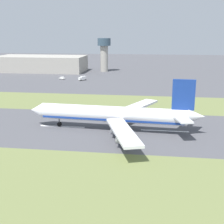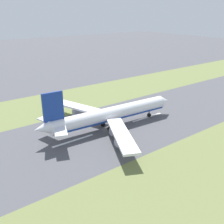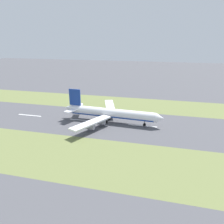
% 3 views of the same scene
% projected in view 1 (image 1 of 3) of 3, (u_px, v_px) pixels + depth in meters
% --- Properties ---
extents(ground_plane, '(800.00, 800.00, 0.00)m').
position_uv_depth(ground_plane, '(122.00, 129.00, 120.23)').
color(ground_plane, '#4C4C51').
extents(grass_median_west, '(40.00, 600.00, 0.01)m').
position_uv_depth(grass_median_west, '(102.00, 184.00, 77.09)').
color(grass_median_west, olive).
rests_on(grass_median_west, ground).
extents(grass_median_east, '(40.00, 600.00, 0.01)m').
position_uv_depth(grass_median_east, '(131.00, 103.00, 163.36)').
color(grass_median_east, olive).
rests_on(grass_median_east, ground).
extents(centreline_dash_mid, '(1.20, 18.00, 0.01)m').
position_uv_depth(centreline_dash_mid, '(165.00, 131.00, 118.04)').
color(centreline_dash_mid, silver).
rests_on(centreline_dash_mid, ground).
extents(centreline_dash_far, '(1.20, 18.00, 0.01)m').
position_uv_depth(centreline_dash_far, '(62.00, 126.00, 123.36)').
color(centreline_dash_far, silver).
rests_on(centreline_dash_far, ground).
extents(airplane_main_jet, '(64.01, 67.21, 20.20)m').
position_uv_depth(airplane_main_jet, '(117.00, 115.00, 117.56)').
color(airplane_main_jet, white).
rests_on(airplane_main_jet, ground).
extents(terminal_building, '(36.00, 80.59, 14.21)m').
position_uv_depth(terminal_building, '(42.00, 64.00, 291.07)').
color(terminal_building, '#A39E93').
rests_on(terminal_building, ground).
extents(control_tower, '(12.00, 12.00, 30.38)m').
position_uv_depth(control_tower, '(104.00, 51.00, 286.32)').
color(control_tower, '#A39E93').
rests_on(control_tower, ground).
extents(service_truck, '(6.03, 5.51, 3.10)m').
position_uv_depth(service_truck, '(82.00, 78.00, 237.97)').
color(service_truck, white).
rests_on(service_truck, ground).
extents(apron_car, '(2.50, 4.60, 2.03)m').
position_uv_depth(apron_car, '(62.00, 78.00, 243.48)').
color(apron_car, white).
rests_on(apron_car, ground).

